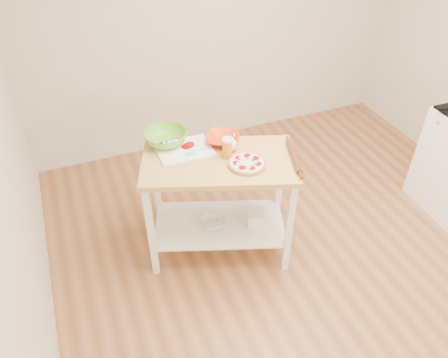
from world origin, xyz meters
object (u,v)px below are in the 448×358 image
shelf_bin (255,218)px  beer_pint (227,148)px  yogurt_tub (231,149)px  rolling_pin (294,157)px  knife (168,142)px  orange_bowl (223,139)px  cutting_board (184,149)px  shelf_glass_bowl (213,222)px  spatula (195,151)px  prep_island (219,187)px  green_bowl (166,138)px  pizza (247,163)px

shelf_bin → beer_pint: bearing=147.2°
yogurt_tub → rolling_pin: yogurt_tub is taller
knife → orange_bowl: orange_bowl is taller
cutting_board → shelf_glass_bowl: (0.15, -0.21, -0.62)m
spatula → cutting_board: bearing=138.2°
shelf_glass_bowl → prep_island: bearing=-0.9°
knife → orange_bowl: (0.39, -0.14, 0.01)m
orange_bowl → yogurt_tub: 0.17m
prep_island → knife: knife is taller
spatula → knife: bearing=133.3°
spatula → beer_pint: size_ratio=0.99×
orange_bowl → beer_pint: (-0.04, -0.19, 0.05)m
prep_island → shelf_bin: 0.43m
green_bowl → shelf_glass_bowl: green_bowl is taller
pizza → shelf_glass_bowl: pizza is taller
orange_bowl → green_bowl: green_bowl is taller
spatula → shelf_glass_bowl: size_ratio=0.76×
pizza → spatula: size_ratio=1.77×
knife → orange_bowl: 0.42m
cutting_board → green_bowl: 0.17m
knife → green_bowl: 0.03m
pizza → yogurt_tub: yogurt_tub is taller
yogurt_tub → spatula: bearing=154.3°
rolling_pin → shelf_bin: bearing=161.5°
knife → rolling_pin: rolling_pin is taller
orange_bowl → shelf_bin: bearing=-63.8°
prep_island → shelf_glass_bowl: (-0.05, 0.00, -0.35)m
pizza → knife: 0.65m
yogurt_tub → shelf_glass_bowl: (-0.15, -0.02, -0.66)m
cutting_board → shelf_bin: cutting_board is taller
shelf_bin → cutting_board: bearing=144.8°
prep_island → yogurt_tub: 0.32m
pizza → cutting_board: size_ratio=0.68×
orange_bowl → cutting_board: bearing=177.7°
pizza → beer_pint: (-0.09, 0.15, 0.06)m
beer_pint → cutting_board: bearing=143.1°
shelf_bin → prep_island: bearing=155.9°
spatula → shelf_glass_bowl: spatula is taller
cutting_board → yogurt_tub: size_ratio=2.14×
rolling_pin → shelf_bin: (-0.24, 0.08, -0.60)m
beer_pint → shelf_glass_bowl: (-0.12, -0.01, -0.69)m
beer_pint → knife: bearing=137.1°
rolling_pin → shelf_glass_bowl: size_ratio=1.90×
orange_bowl → yogurt_tub: size_ratio=1.35×
cutting_board → spatula: (0.07, -0.07, 0.01)m
shelf_glass_bowl → shelf_bin: (0.32, -0.12, 0.03)m
green_bowl → shelf_glass_bowl: bearing=-54.6°
spatula → knife: knife is taller
pizza → orange_bowl: bearing=98.6°
orange_bowl → beer_pint: 0.20m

